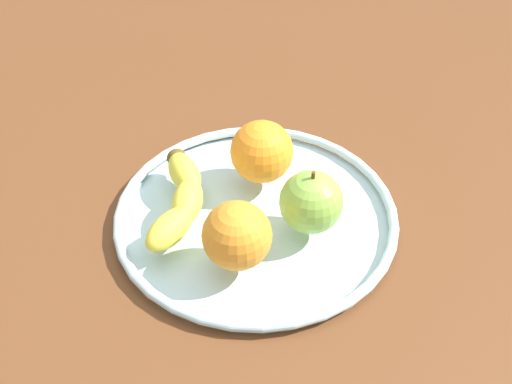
{
  "coord_description": "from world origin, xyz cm",
  "views": [
    {
      "loc": [
        -55.99,
        2.27,
        56.45
      ],
      "look_at": [
        0.0,
        0.0,
        4.8
      ],
      "focal_mm": 45.76,
      "sensor_mm": 36.0,
      "label": 1
    }
  ],
  "objects_px": {
    "fruit_bowl": "(256,216)",
    "orange_front_right": "(237,236)",
    "apple": "(311,202)",
    "banana": "(180,198)",
    "orange_front_left": "(262,152)"
  },
  "relations": [
    {
      "from": "apple",
      "to": "fruit_bowl",
      "type": "bearing_deg",
      "value": 66.46
    },
    {
      "from": "banana",
      "to": "orange_front_right",
      "type": "xyz_separation_m",
      "value": [
        -0.08,
        -0.07,
        0.02
      ]
    },
    {
      "from": "apple",
      "to": "banana",
      "type": "bearing_deg",
      "value": 77.66
    },
    {
      "from": "orange_front_left",
      "to": "orange_front_right",
      "type": "height_order",
      "value": "orange_front_left"
    },
    {
      "from": "fruit_bowl",
      "to": "orange_front_right",
      "type": "relative_size",
      "value": 4.47
    },
    {
      "from": "banana",
      "to": "orange_front_left",
      "type": "bearing_deg",
      "value": -52.32
    },
    {
      "from": "apple",
      "to": "orange_front_right",
      "type": "relative_size",
      "value": 1.07
    },
    {
      "from": "orange_front_right",
      "to": "banana",
      "type": "bearing_deg",
      "value": 38.31
    },
    {
      "from": "fruit_bowl",
      "to": "orange_front_right",
      "type": "xyz_separation_m",
      "value": [
        -0.08,
        0.02,
        0.05
      ]
    },
    {
      "from": "orange_front_left",
      "to": "orange_front_right",
      "type": "distance_m",
      "value": 0.14
    },
    {
      "from": "apple",
      "to": "orange_front_right",
      "type": "xyz_separation_m",
      "value": [
        -0.05,
        0.09,
        0.0
      ]
    },
    {
      "from": "apple",
      "to": "orange_front_right",
      "type": "distance_m",
      "value": 0.1
    },
    {
      "from": "orange_front_right",
      "to": "apple",
      "type": "bearing_deg",
      "value": -59.44
    },
    {
      "from": "fruit_bowl",
      "to": "banana",
      "type": "xyz_separation_m",
      "value": [
        0.01,
        0.09,
        0.03
      ]
    },
    {
      "from": "fruit_bowl",
      "to": "apple",
      "type": "height_order",
      "value": "apple"
    }
  ]
}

